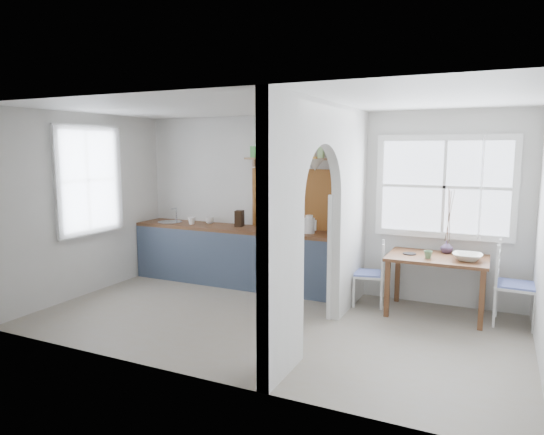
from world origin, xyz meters
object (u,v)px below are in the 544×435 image
at_px(chair_left, 369,273).
at_px(kettle, 309,224).
at_px(dining_table, 436,286).
at_px(vase, 447,247).
at_px(chair_right, 516,285).

height_order(chair_left, kettle, kettle).
xyz_separation_m(dining_table, vase, (0.08, 0.26, 0.46)).
height_order(chair_left, vase, vase).
bearing_deg(dining_table, kettle, 175.69).
bearing_deg(chair_right, vase, 76.18).
bearing_deg(vase, chair_left, -166.12).
distance_m(dining_table, chair_left, 0.87).
distance_m(dining_table, kettle, 1.89).
bearing_deg(chair_left, vase, 92.23).
distance_m(chair_right, kettle, 2.73).
height_order(kettle, vase, kettle).
distance_m(dining_table, vase, 0.53).
bearing_deg(chair_right, dining_table, 93.58).
relative_size(dining_table, chair_right, 1.22).
xyz_separation_m(dining_table, chair_left, (-0.87, 0.02, 0.06)).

